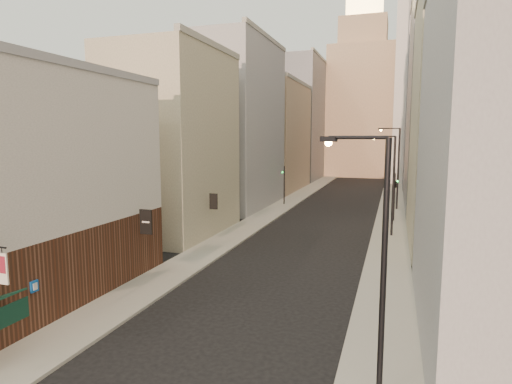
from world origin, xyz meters
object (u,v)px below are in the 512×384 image
at_px(traffic_light_left, 284,177).
at_px(streetlamp_mid, 391,180).
at_px(clock_tower, 362,96).
at_px(white_tower, 417,82).
at_px(streetlamp_far, 396,164).
at_px(traffic_light_right, 395,184).
at_px(streetlamp_near, 377,255).

bearing_deg(traffic_light_left, streetlamp_mid, 155.64).
relative_size(clock_tower, white_tower, 1.08).
xyz_separation_m(streetlamp_far, traffic_light_right, (-0.06, -7.48, -1.64)).
bearing_deg(traffic_light_left, clock_tower, -73.85).
distance_m(clock_tower, white_tower, 17.83).
bearing_deg(traffic_light_right, white_tower, -73.87).
height_order(streetlamp_near, streetlamp_mid, streetlamp_mid).
xyz_separation_m(streetlamp_near, traffic_light_left, (-12.89, 38.81, -1.38)).
bearing_deg(white_tower, traffic_light_right, -94.57).
relative_size(white_tower, streetlamp_mid, 4.74).
xyz_separation_m(white_tower, streetlamp_far, (-3.17, -33.06, -13.07)).
height_order(clock_tower, traffic_light_right, clock_tower).
relative_size(streetlamp_mid, streetlamp_far, 0.90).
relative_size(streetlamp_mid, traffic_light_left, 1.75).
bearing_deg(traffic_light_left, streetlamp_near, 131.26).
distance_m(streetlamp_near, streetlamp_far, 39.14).
relative_size(streetlamp_far, traffic_light_right, 1.94).
distance_m(streetlamp_far, traffic_light_right, 7.66).
xyz_separation_m(streetlamp_near, traffic_light_right, (0.47, 31.65, -1.06)).
bearing_deg(streetlamp_far, streetlamp_near, -102.02).
distance_m(streetlamp_mid, traffic_light_left, 19.25).
bearing_deg(white_tower, streetlamp_mid, -94.30).
xyz_separation_m(white_tower, streetlamp_mid, (-3.57, -47.47, -13.61)).
bearing_deg(clock_tower, traffic_light_left, -96.74).
bearing_deg(streetlamp_near, clock_tower, 107.36).
xyz_separation_m(clock_tower, streetlamp_near, (7.29, -86.19, -12.68)).
relative_size(clock_tower, streetlamp_near, 5.18).
height_order(streetlamp_near, streetlamp_far, streetlamp_far).
distance_m(white_tower, traffic_light_right, 43.25).
bearing_deg(streetlamp_near, white_tower, 99.58).
relative_size(streetlamp_near, streetlamp_far, 0.89).
relative_size(clock_tower, streetlamp_far, 4.63).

